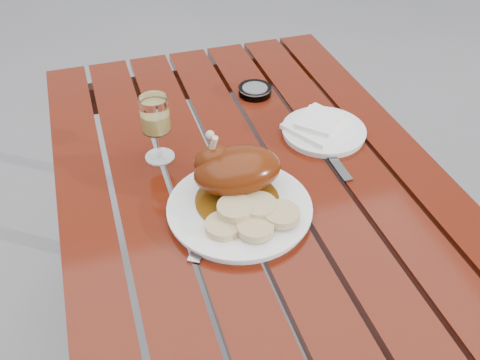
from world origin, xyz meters
name	(u,v)px	position (x,y,z in m)	size (l,w,h in m)	color
table	(249,286)	(0.00, 0.00, 0.38)	(0.80, 1.20, 0.75)	#60170B
dinner_plate	(240,209)	(-0.06, -0.11, 0.76)	(0.28, 0.28, 0.02)	white
roast_duck	(234,171)	(-0.05, -0.06, 0.82)	(0.18, 0.17, 0.13)	#62380B
bread_dumplings	(251,216)	(-0.05, -0.16, 0.78)	(0.18, 0.12, 0.03)	#D0B97E
wine_glass	(157,129)	(-0.17, 0.11, 0.83)	(0.06, 0.06, 0.15)	#D9C062
side_plate	(324,131)	(0.21, 0.09, 0.76)	(0.20, 0.20, 0.02)	white
napkin	(319,125)	(0.20, 0.10, 0.77)	(0.13, 0.12, 0.01)	white
ashtray	(255,91)	(0.11, 0.31, 0.76)	(0.09, 0.09, 0.02)	#B2B7BC
fork	(209,227)	(-0.13, -0.13, 0.75)	(0.02, 0.19, 0.01)	gray
knife	(327,152)	(0.19, 0.02, 0.75)	(0.02, 0.21, 0.01)	gray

